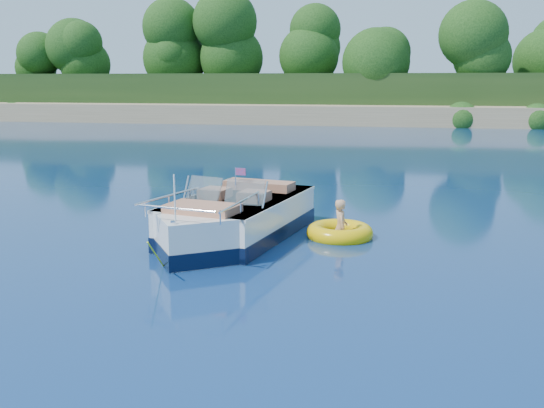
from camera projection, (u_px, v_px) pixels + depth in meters
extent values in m
plane|color=#0B254E|center=(222.00, 242.00, 13.21)|extent=(160.00, 160.00, 0.00)
cube|color=#947D56|center=(348.00, 117.00, 49.64)|extent=(170.00, 8.00, 2.00)
cube|color=#193415|center=(363.00, 100.00, 75.50)|extent=(170.00, 56.00, 6.00)
cylinder|color=#312010|center=(151.00, 84.00, 54.91)|extent=(0.44, 0.44, 3.20)
sphere|color=#13330E|center=(150.00, 50.00, 54.30)|extent=(5.28, 5.28, 5.28)
cylinder|color=#312010|center=(352.00, 82.00, 52.93)|extent=(0.44, 0.44, 3.60)
sphere|color=#13330E|center=(353.00, 41.00, 52.24)|extent=(5.94, 5.94, 5.94)
cube|color=white|center=(240.00, 222.00, 13.68)|extent=(2.90, 4.39, 1.12)
cube|color=white|center=(198.00, 242.00, 11.95)|extent=(2.09, 2.09, 1.12)
cube|color=black|center=(240.00, 228.00, 13.72)|extent=(2.94, 4.43, 0.32)
cube|color=black|center=(198.00, 250.00, 11.99)|extent=(2.14, 2.14, 0.32)
cube|color=tan|center=(246.00, 205.00, 13.91)|extent=(2.24, 3.11, 0.11)
cube|color=white|center=(240.00, 199.00, 13.58)|extent=(2.94, 4.39, 0.06)
cube|color=black|center=(277.00, 202.00, 15.68)|extent=(0.65, 0.48, 0.96)
cube|color=#8C9EA5|center=(204.00, 189.00, 13.02)|extent=(0.88, 0.54, 0.52)
cube|color=#8C9EA5|center=(245.00, 192.00, 12.66)|extent=(0.85, 0.33, 0.52)
cube|color=#C17959|center=(215.00, 198.00, 13.51)|extent=(0.69, 0.69, 0.43)
cube|color=#C17959|center=(254.00, 201.00, 13.15)|extent=(0.69, 0.69, 0.43)
cube|color=#C17959|center=(259.00, 189.00, 14.54)|extent=(1.75, 0.91, 0.41)
cube|color=#C17959|center=(203.00, 213.00, 12.03)|extent=(1.54, 1.07, 0.36)
cylinder|color=white|center=(175.00, 199.00, 11.02)|extent=(0.04, 0.04, 0.91)
cube|color=#F9311B|center=(240.00, 172.00, 12.61)|extent=(0.23, 0.06, 0.15)
cube|color=silver|center=(174.00, 222.00, 11.05)|extent=(0.12, 0.08, 0.05)
cylinder|color=#F3FF1B|center=(156.00, 255.00, 10.88)|extent=(0.20, 1.14, 0.82)
torus|color=yellow|center=(340.00, 233.00, 13.59)|extent=(1.73, 1.73, 0.40)
torus|color=#BC090A|center=(340.00, 232.00, 13.59)|extent=(1.43, 1.43, 0.13)
imported|color=#E0A375|center=(340.00, 238.00, 13.54)|extent=(0.50, 0.77, 1.40)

